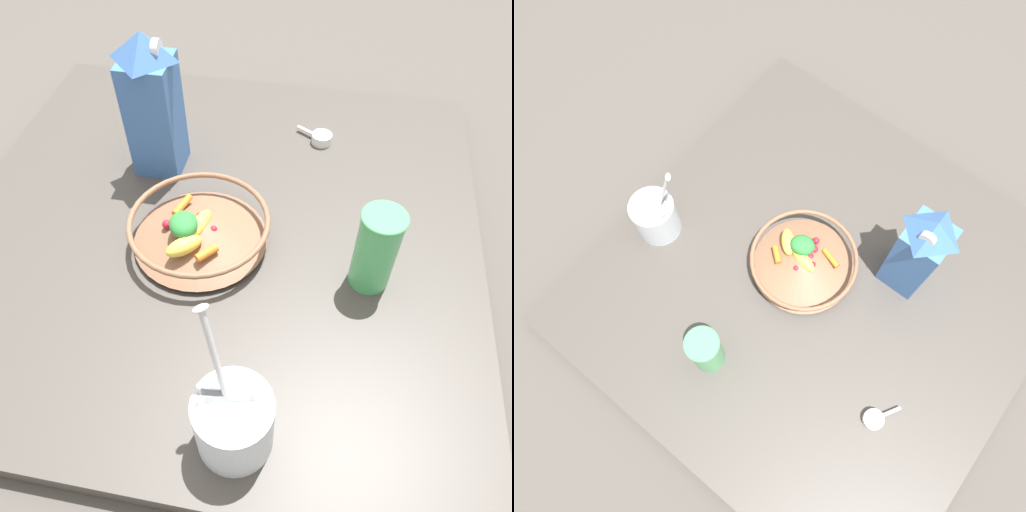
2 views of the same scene
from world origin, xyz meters
The scene contains 7 objects.
ground_plane centered at (0.00, 0.00, 0.00)m, with size 6.00×6.00×0.00m, color #4C4742.
countertop centered at (0.00, 0.00, 0.02)m, with size 0.95×0.95×0.04m.
fruit_bowl centered at (-0.05, 0.01, 0.07)m, with size 0.24×0.24×0.08m.
milk_carton centered at (0.14, 0.14, 0.18)m, with size 0.09×0.09×0.28m.
yogurt_tub centered at (-0.38, -0.12, 0.10)m, with size 0.11×0.10×0.24m.
drinking_cup centered at (-0.08, -0.28, 0.12)m, with size 0.07×0.07×0.15m.
measuring_scoop centered at (0.27, -0.16, 0.05)m, with size 0.06×0.08×0.02m.
Camera 1 is at (-0.60, -0.18, 0.70)m, focal length 35.00 mm.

